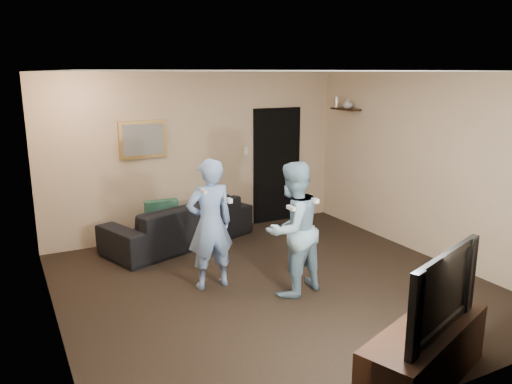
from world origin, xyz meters
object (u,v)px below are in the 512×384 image
sofa (179,223)px  tv_console (424,356)px  wii_player_left (210,224)px  wii_player_right (292,229)px  television (430,289)px

sofa → tv_console: 4.42m
tv_console → wii_player_left: 2.86m
tv_console → sofa: bearing=78.6°
tv_console → wii_player_right: 2.13m
sofa → wii_player_left: bearing=65.1°
tv_console → television: size_ratio=1.25×
sofa → wii_player_left: size_ratio=1.45×
television → wii_player_right: (-0.05, 2.05, -0.06)m
wii_player_left → wii_player_right: size_ratio=1.00×
wii_player_left → wii_player_right: 1.00m
television → sofa: bearing=78.6°
television → wii_player_left: size_ratio=0.75×
television → wii_player_right: wii_player_right is taller
sofa → tv_console: (0.66, -4.37, -0.09)m
sofa → wii_player_right: 2.44m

